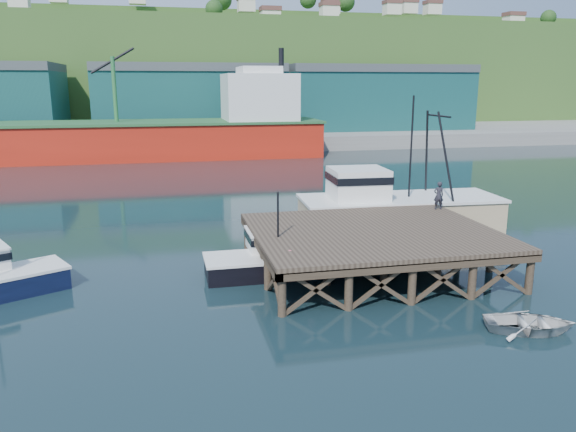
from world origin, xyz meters
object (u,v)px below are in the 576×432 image
object	(u,v)px
dinghy	(530,323)
dockworker	(439,195)
trawler	(396,204)
boat_black	(274,258)

from	to	relation	value
dinghy	dockworker	bearing A→B (deg)	7.95
trawler	dinghy	distance (m)	15.51
dockworker	dinghy	bearing A→B (deg)	85.84
boat_black	dinghy	bearing A→B (deg)	-47.49
dinghy	dockworker	world-z (taller)	dockworker
boat_black	trawler	world-z (taller)	trawler
dinghy	dockworker	xyz separation A→B (m)	(2.15, 11.87, 2.59)
boat_black	dockworker	bearing A→B (deg)	15.80
dinghy	boat_black	bearing A→B (deg)	60.80
dinghy	trawler	bearing A→B (deg)	14.24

